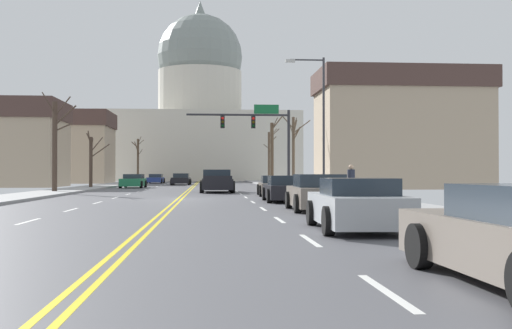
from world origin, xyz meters
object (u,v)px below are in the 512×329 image
sedan_oncoming_02 (156,179)px  sedan_near_03 (318,194)px  sedan_near_01 (276,186)px  sedan_oncoming_00 (133,181)px  sedan_oncoming_01 (181,179)px  sedan_near_02 (287,189)px  bicycle_parked (344,192)px  sedan_near_04 (357,206)px  signal_gantry (259,129)px  pickup_truck_near_00 (217,182)px  pedestrian_00 (351,180)px  street_lamp_right (319,113)px

sedan_oncoming_02 → sedan_near_03: bearing=-79.1°
sedan_near_01 → sedan_oncoming_02: size_ratio=1.05×
sedan_oncoming_02 → sedan_near_01: bearing=-75.5°
sedan_oncoming_00 → sedan_oncoming_01: 13.06m
sedan_near_02 → bicycle_parked: bearing=-26.8°
sedan_near_02 → sedan_near_04: size_ratio=1.03×
signal_gantry → pickup_truck_near_00: bearing=-127.6°
sedan_oncoming_01 → signal_gantry: bearing=-71.7°
pickup_truck_near_00 → sedan_oncoming_00: size_ratio=1.24×
sedan_near_01 → sedan_near_03: bearing=-90.1°
sedan_oncoming_02 → pedestrian_00: 50.37m
sedan_oncoming_02 → signal_gantry: bearing=-70.7°
pickup_truck_near_00 → pedestrian_00: pedestrian_00 is taller
sedan_near_03 → bicycle_parked: size_ratio=2.39×
sedan_near_02 → sedan_oncoming_02: 48.81m
sedan_near_04 → sedan_oncoming_00: 41.40m
sedan_near_01 → sedan_oncoming_00: 21.90m
street_lamp_right → sedan_near_03: bearing=-100.5°
bicycle_parked → sedan_near_01: bearing=104.4°
pickup_truck_near_00 → pedestrian_00: 15.71m
sedan_near_04 → street_lamp_right: bearing=82.0°
street_lamp_right → sedan_near_04: 21.48m
sedan_near_01 → sedan_near_04: bearing=-91.2°
sedan_near_04 → sedan_oncoming_01: (-6.51, 52.68, 0.00)m
street_lamp_right → sedan_near_02: street_lamp_right is taller
signal_gantry → sedan_oncoming_00: signal_gantry is taller
sedan_oncoming_00 → street_lamp_right: bearing=-55.9°
sedan_near_04 → sedan_near_01: bearing=88.8°
sedan_oncoming_00 → pedestrian_00: (13.12, -27.18, 0.43)m
sedan_near_01 → sedan_near_02: 7.09m
sedan_near_04 → sedan_oncoming_01: bearing=97.0°
sedan_oncoming_01 → sedan_oncoming_02: size_ratio=1.00×
street_lamp_right → bicycle_parked: size_ratio=4.50×
street_lamp_right → pickup_truck_near_00: bearing=131.3°
pickup_truck_near_00 → sedan_oncoming_00: (-7.22, 12.62, -0.12)m
sedan_oncoming_00 → pickup_truck_near_00: bearing=-60.2°
sedan_near_04 → pedestrian_00: 13.31m
pickup_truck_near_00 → sedan_near_03: (3.33, -20.32, -0.09)m
signal_gantry → sedan_oncoming_01: (-6.89, 20.88, -4.10)m
sedan_oncoming_01 → bicycle_parked: 41.03m
sedan_oncoming_00 → sedan_near_01: bearing=-61.1°
signal_gantry → pedestrian_00: (2.60, -18.83, -3.67)m
signal_gantry → sedan_oncoming_01: signal_gantry is taller
pickup_truck_near_00 → sedan_near_03: pickup_truck_near_00 is taller
street_lamp_right → sedan_near_01: 4.98m
sedan_near_01 → sedan_oncoming_01: 32.46m
sedan_oncoming_00 → bicycle_parked: 30.27m
pickup_truck_near_00 → sedan_near_02: bearing=-77.3°
pedestrian_00 → street_lamp_right: bearing=90.3°
signal_gantry → sedan_oncoming_00: 14.04m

